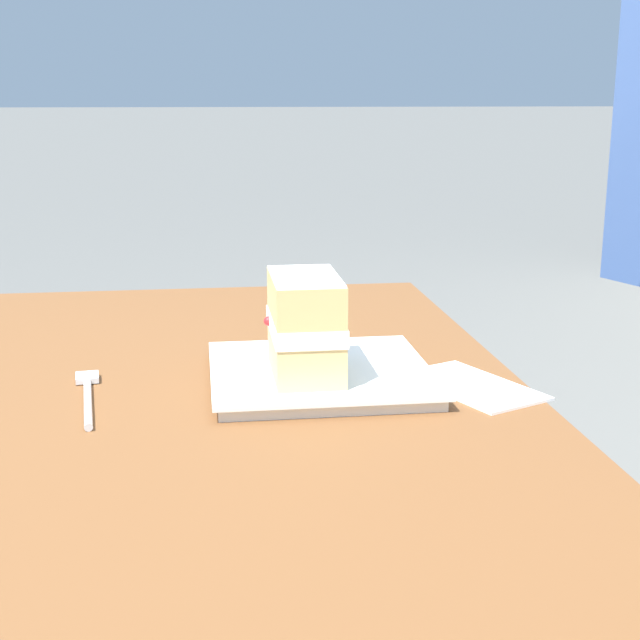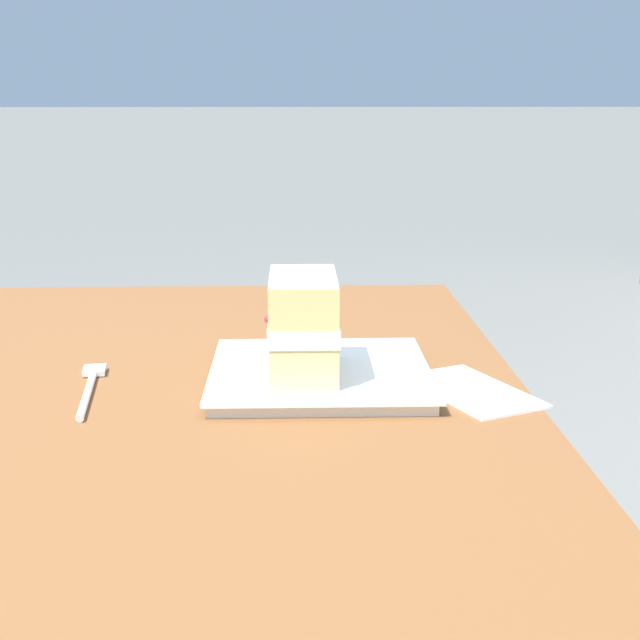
{
  "view_description": "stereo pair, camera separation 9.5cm",
  "coord_description": "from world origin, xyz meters",
  "views": [
    {
      "loc": [
        -0.84,
        -0.19,
        1.05
      ],
      "look_at": [
        0.07,
        -0.31,
        0.82
      ],
      "focal_mm": 50.49,
      "sensor_mm": 36.0,
      "label": 1
    },
    {
      "loc": [
        -0.85,
        -0.28,
        1.05
      ],
      "look_at": [
        0.07,
        -0.31,
        0.82
      ],
      "focal_mm": 50.49,
      "sensor_mm": 36.0,
      "label": 2
    }
  ],
  "objects": [
    {
      "name": "patio_table",
      "position": [
        0.0,
        0.0,
        0.65
      ],
      "size": [
        1.14,
        1.05,
        0.75
      ],
      "color": "brown",
      "rests_on": "ground"
    },
    {
      "name": "dessert_plate",
      "position": [
        0.07,
        -0.31,
        0.76
      ],
      "size": [
        0.23,
        0.23,
        0.02
      ],
      "color": "white",
      "rests_on": "patio_table"
    },
    {
      "name": "cake_slice",
      "position": [
        0.05,
        -0.29,
        0.82
      ],
      "size": [
        0.12,
        0.08,
        0.1
      ],
      "color": "#E0C17A",
      "rests_on": "dessert_plate"
    },
    {
      "name": "dessert_fork",
      "position": [
        0.05,
        -0.07,
        0.75
      ],
      "size": [
        0.17,
        0.04,
        0.01
      ],
      "color": "silver",
      "rests_on": "patio_table"
    },
    {
      "name": "paper_napkin",
      "position": [
        0.03,
        -0.47,
        0.75
      ],
      "size": [
        0.17,
        0.14,
        0.0
      ],
      "color": "white",
      "rests_on": "patio_table"
    }
  ]
}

